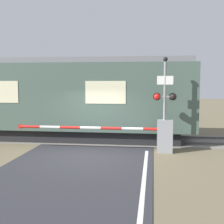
% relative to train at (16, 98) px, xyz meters
% --- Properties ---
extents(ground_plane, '(80.00, 80.00, 0.00)m').
position_rel_train_xyz_m(ground_plane, '(4.34, -3.34, -1.97)').
color(ground_plane, '#6B6047').
extents(track_bed, '(36.00, 3.20, 0.13)m').
position_rel_train_xyz_m(track_bed, '(4.34, 0.00, -1.95)').
color(track_bed, slate).
rests_on(track_bed, ground_plane).
extents(train, '(17.36, 3.22, 3.86)m').
position_rel_train_xyz_m(train, '(0.00, 0.00, 0.00)').
color(train, black).
rests_on(train, ground_plane).
extents(crossing_barrier, '(6.37, 0.44, 1.29)m').
position_rel_train_xyz_m(crossing_barrier, '(6.74, -2.42, -1.28)').
color(crossing_barrier, gray).
rests_on(crossing_barrier, ground_plane).
extents(signal_post, '(0.91, 0.26, 3.75)m').
position_rel_train_xyz_m(signal_post, '(7.24, -2.37, 0.16)').
color(signal_post, gray).
rests_on(signal_post, ground_plane).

